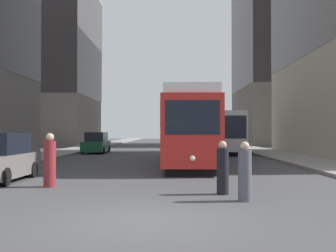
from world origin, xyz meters
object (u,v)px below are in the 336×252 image
at_px(streetcar, 187,128).
at_px(pedestrian_on_sidewalk, 245,173).
at_px(transit_bus, 224,131).
at_px(pedestrian_crossing_far, 50,162).
at_px(parked_car_left_near, 96,143).
at_px(pedestrian_crossing_near, 223,169).

xyz_separation_m(streetcar, pedestrian_on_sidewalk, (1.04, -12.40, -1.35)).
xyz_separation_m(transit_bus, pedestrian_on_sidewalk, (-2.67, -24.84, -1.20)).
bearing_deg(transit_bus, pedestrian_crossing_far, -109.35).
height_order(parked_car_left_near, pedestrian_crossing_near, parked_car_left_near).
bearing_deg(pedestrian_on_sidewalk, pedestrian_crossing_far, 41.76).
height_order(parked_car_left_near, pedestrian_crossing_far, parked_car_left_near).
xyz_separation_m(pedestrian_crossing_near, pedestrian_crossing_far, (-5.64, 1.55, 0.10)).
relative_size(pedestrian_crossing_near, pedestrian_on_sidewalk, 0.99).
height_order(transit_bus, pedestrian_crossing_near, transit_bus).
distance_m(pedestrian_crossing_near, pedestrian_crossing_far, 5.85).
distance_m(pedestrian_crossing_far, pedestrian_on_sidewalk, 6.67).
xyz_separation_m(streetcar, transit_bus, (3.71, 12.44, -0.15)).
xyz_separation_m(parked_car_left_near, pedestrian_crossing_near, (8.04, -22.98, -0.10)).
bearing_deg(streetcar, pedestrian_crossing_near, -86.30).
bearing_deg(pedestrian_crossing_far, streetcar, 109.41).
xyz_separation_m(streetcar, pedestrian_crossing_near, (0.60, -11.20, -1.36)).
distance_m(transit_bus, pedestrian_crossing_far, 23.79).
distance_m(transit_bus, pedestrian_on_sidewalk, 25.01).
xyz_separation_m(transit_bus, parked_car_left_near, (-11.15, -0.66, -1.10)).
bearing_deg(transit_bus, pedestrian_on_sidewalk, -93.89).
bearing_deg(pedestrian_on_sidewalk, pedestrian_crossing_near, -3.64).
bearing_deg(transit_bus, parked_car_left_near, -174.35).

